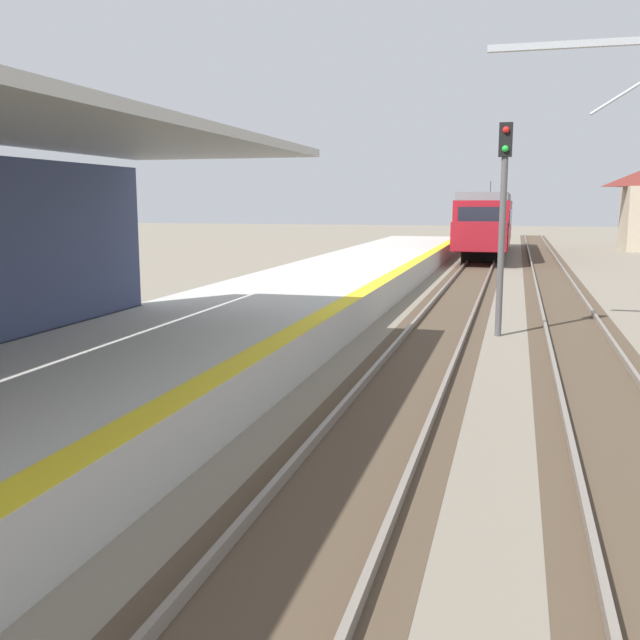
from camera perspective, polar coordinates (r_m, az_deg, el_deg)
The scene contains 5 objects.
station_platform at distance 13.99m, azimuth -11.61°, elevation -2.66°, with size 5.00×80.00×0.91m.
track_pair_nearest_platform at distance 16.62m, azimuth 8.60°, elevation -2.09°, with size 2.34×120.00×0.16m.
track_pair_middle at distance 16.59m, azimuth 20.35°, elevation -2.60°, with size 2.34×120.00×0.16m.
approaching_train at distance 47.25m, azimuth 13.15°, elevation 7.72°, with size 2.93×19.60×4.76m.
rail_signal_post at distance 18.23m, azimuth 14.35°, elevation 8.68°, with size 0.32×0.34×5.20m.
Camera 1 is at (3.74, 3.81, 3.31)m, focal length 40.23 mm.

